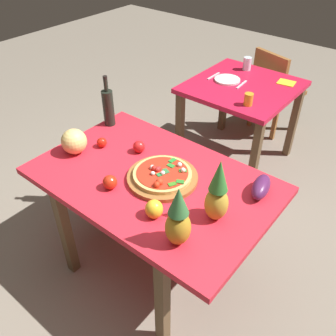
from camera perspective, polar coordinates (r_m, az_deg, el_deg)
name	(u,v)px	position (r m, az deg, el deg)	size (l,w,h in m)	color
ground_plane	(156,261)	(2.61, -1.97, -14.36)	(10.00, 10.00, 0.00)	gray
display_table	(153,189)	(2.12, -2.35, -3.28)	(1.37, 0.89, 0.75)	brown
background_table	(241,97)	(3.23, 11.44, 10.84)	(0.84, 0.88, 0.75)	brown
dining_chair	(274,88)	(3.85, 16.31, 12.05)	(0.50, 0.50, 0.85)	#935B2C
pizza_board	(162,177)	(2.05, -0.88, -1.50)	(0.40, 0.40, 0.03)	#935B2C
pizza	(162,174)	(2.03, -0.90, -0.94)	(0.33, 0.33, 0.06)	#D8B261
wine_bottle	(108,107)	(2.52, -9.37, 9.47)	(0.08, 0.08, 0.35)	black
pineapple_left	(217,194)	(1.74, 7.78, -4.04)	(0.12, 0.12, 0.35)	gold
pineapple_right	(178,219)	(1.62, 1.61, -8.08)	(0.12, 0.12, 0.33)	#B68422
melon	(74,141)	(2.30, -14.55, 4.07)	(0.16, 0.16, 0.16)	#F0CB72
bell_pepper	(154,209)	(1.81, -2.21, -6.47)	(0.09, 0.09, 0.10)	yellow
eggplant	(261,187)	(2.00, 14.42, -2.89)	(0.20, 0.09, 0.09)	#521F4F
tomato_by_bottle	(139,147)	(2.26, -4.59, 3.36)	(0.08, 0.08, 0.08)	red
tomato_at_corner	(102,142)	(2.34, -10.37, 3.98)	(0.06, 0.06, 0.06)	red
tomato_beside_pepper	(110,182)	(2.00, -9.12, -2.21)	(0.08, 0.08, 0.08)	red
drinking_glass_juice	(248,99)	(2.84, 12.54, 10.50)	(0.07, 0.07, 0.09)	orange
drinking_glass_water	(247,64)	(3.47, 12.34, 15.74)	(0.07, 0.07, 0.11)	silver
dinner_plate	(227,80)	(3.23, 9.30, 13.54)	(0.22, 0.22, 0.02)	white
fork_utensil	(214,76)	(3.30, 7.17, 14.17)	(0.02, 0.18, 0.01)	silver
knife_utensil	(242,85)	(3.18, 11.49, 12.73)	(0.02, 0.18, 0.01)	silver
napkin_folded	(286,83)	(3.31, 18.11, 12.64)	(0.14, 0.12, 0.01)	yellow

